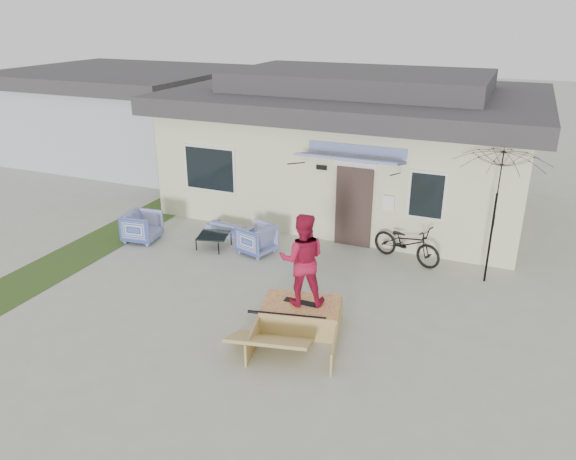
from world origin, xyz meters
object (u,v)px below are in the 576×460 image
at_px(skateboard, 302,302).
at_px(patio_umbrella, 495,209).
at_px(loveseat, 230,226).
at_px(armchair_right, 256,238).
at_px(bicycle, 407,239).
at_px(skater, 302,258).
at_px(coffee_table, 214,241).
at_px(armchair_left, 142,225).
at_px(skate_ramp, 301,315).

bearing_deg(skateboard, patio_umbrella, 47.26).
height_order(loveseat, armchair_right, armchair_right).
distance_m(loveseat, bicycle, 4.80).
xyz_separation_m(loveseat, skater, (3.52, -3.56, 1.19)).
bearing_deg(skater, loveseat, -66.16).
relative_size(bicycle, skater, 1.00).
bearing_deg(armchair_right, patio_umbrella, 113.12).
bearing_deg(armchair_right, loveseat, -106.75).
bearing_deg(skater, coffee_table, -57.72).
bearing_deg(bicycle, armchair_left, 121.57).
bearing_deg(armchair_left, skater, -119.57).
height_order(bicycle, patio_umbrella, patio_umbrella).
relative_size(loveseat, armchair_left, 1.51).
bearing_deg(loveseat, skateboard, 140.75).
height_order(armchair_left, skate_ramp, armchair_left).
height_order(patio_umbrella, skater, skater).
xyz_separation_m(patio_umbrella, skate_ramp, (-3.13, -3.42, -1.50)).
relative_size(loveseat, patio_umbrella, 0.59).
bearing_deg(loveseat, patio_umbrella, -175.54).
bearing_deg(armchair_left, loveseat, -63.66).
height_order(skate_ramp, skateboard, skateboard).
height_order(armchair_right, patio_umbrella, patio_umbrella).
relative_size(bicycle, skateboard, 2.53).
relative_size(armchair_right, skate_ramp, 0.42).
bearing_deg(bicycle, skater, -179.23).
bearing_deg(armchair_left, skate_ramp, -119.96).
xyz_separation_m(armchair_right, bicycle, (3.59, 0.98, 0.17)).
relative_size(loveseat, bicycle, 0.72).
height_order(bicycle, skater, skater).
bearing_deg(skate_ramp, bicycle, 59.28).
xyz_separation_m(loveseat, armchair_right, (1.20, -0.79, 0.16)).
bearing_deg(skater, skate_ramp, 81.69).
height_order(bicycle, skate_ramp, bicycle).
bearing_deg(skateboard, armchair_left, 157.48).
xyz_separation_m(loveseat, skateboard, (3.52, -3.56, 0.26)).
relative_size(patio_umbrella, skateboard, 3.07).
relative_size(armchair_right, bicycle, 0.45).
relative_size(armchair_left, coffee_table, 1.18).
bearing_deg(skate_ramp, loveseat, 121.85).
bearing_deg(bicycle, skateboard, -179.23).
bearing_deg(armchair_left, patio_umbrella, -89.66).
distance_m(coffee_table, bicycle, 4.90).
xyz_separation_m(coffee_table, skateboard, (3.49, -2.62, 0.33)).
distance_m(armchair_right, skater, 3.76).
bearing_deg(armchair_right, skater, 56.85).
relative_size(armchair_right, skateboard, 1.14).
distance_m(armchair_right, coffee_table, 1.19).
bearing_deg(skater, armchair_left, -43.59).
distance_m(skate_ramp, skater, 1.20).
bearing_deg(coffee_table, skate_ramp, -37.30).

